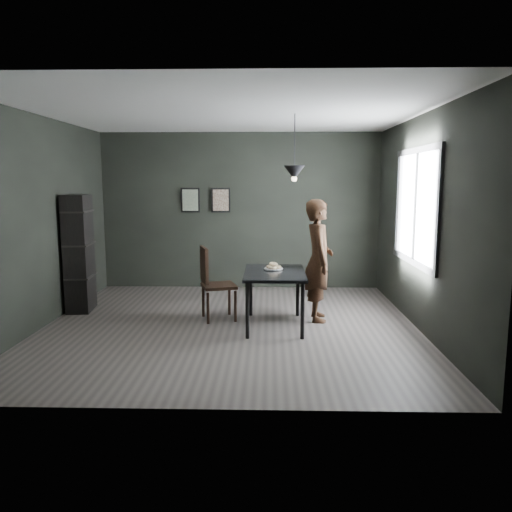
{
  "coord_description": "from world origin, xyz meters",
  "views": [
    {
      "loc": [
        0.53,
        -6.52,
        1.94
      ],
      "look_at": [
        0.35,
        0.05,
        0.95
      ],
      "focal_mm": 35.0,
      "sensor_mm": 36.0,
      "label": 1
    }
  ],
  "objects_px": {
    "shelf_unit": "(79,253)",
    "pendant_lamp": "(294,172)",
    "woman": "(318,260)",
    "wood_chair": "(212,279)",
    "cafe_table": "(275,277)",
    "white_plate": "(273,269)"
  },
  "relations": [
    {
      "from": "cafe_table",
      "to": "woman",
      "type": "xyz_separation_m",
      "value": [
        0.61,
        0.35,
        0.18
      ]
    },
    {
      "from": "pendant_lamp",
      "to": "wood_chair",
      "type": "bearing_deg",
      "value": 169.74
    },
    {
      "from": "woman",
      "to": "pendant_lamp",
      "type": "relative_size",
      "value": 1.96
    },
    {
      "from": "white_plate",
      "to": "wood_chair",
      "type": "distance_m",
      "value": 0.88
    },
    {
      "from": "cafe_table",
      "to": "wood_chair",
      "type": "distance_m",
      "value": 0.92
    },
    {
      "from": "woman",
      "to": "wood_chair",
      "type": "distance_m",
      "value": 1.5
    },
    {
      "from": "cafe_table",
      "to": "wood_chair",
      "type": "relative_size",
      "value": 1.16
    },
    {
      "from": "shelf_unit",
      "to": "pendant_lamp",
      "type": "distance_m",
      "value": 3.45
    },
    {
      "from": "woman",
      "to": "shelf_unit",
      "type": "bearing_deg",
      "value": 81.9
    },
    {
      "from": "pendant_lamp",
      "to": "white_plate",
      "type": "bearing_deg",
      "value": 172.15
    },
    {
      "from": "cafe_table",
      "to": "woman",
      "type": "distance_m",
      "value": 0.73
    },
    {
      "from": "wood_chair",
      "to": "pendant_lamp",
      "type": "xyz_separation_m",
      "value": [
        1.12,
        -0.2,
        1.46
      ]
    },
    {
      "from": "wood_chair",
      "to": "pendant_lamp",
      "type": "relative_size",
      "value": 1.2
    },
    {
      "from": "cafe_table",
      "to": "wood_chair",
      "type": "height_order",
      "value": "wood_chair"
    },
    {
      "from": "white_plate",
      "to": "shelf_unit",
      "type": "height_order",
      "value": "shelf_unit"
    },
    {
      "from": "wood_chair",
      "to": "cafe_table",
      "type": "bearing_deg",
      "value": -36.36
    },
    {
      "from": "white_plate",
      "to": "woman",
      "type": "xyz_separation_m",
      "value": [
        0.63,
        0.21,
        0.09
      ]
    },
    {
      "from": "cafe_table",
      "to": "pendant_lamp",
      "type": "bearing_deg",
      "value": 21.8
    },
    {
      "from": "woman",
      "to": "wood_chair",
      "type": "xyz_separation_m",
      "value": [
        -1.48,
        -0.05,
        -0.26
      ]
    },
    {
      "from": "wood_chair",
      "to": "shelf_unit",
      "type": "distance_m",
      "value": 2.12
    },
    {
      "from": "wood_chair",
      "to": "shelf_unit",
      "type": "bearing_deg",
      "value": 149.86
    },
    {
      "from": "cafe_table",
      "to": "pendant_lamp",
      "type": "xyz_separation_m",
      "value": [
        0.25,
        0.1,
        1.38
      ]
    }
  ]
}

